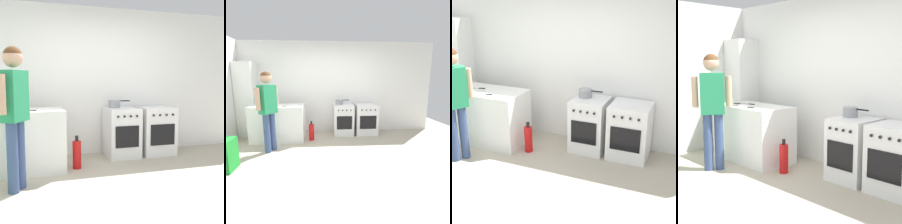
# 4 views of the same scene
# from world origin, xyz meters

# --- Properties ---
(ground_plane) EXTENTS (8.00, 8.00, 0.00)m
(ground_plane) POSITION_xyz_m (0.00, 0.00, 0.00)
(ground_plane) COLOR #ADA38E
(back_wall) EXTENTS (6.00, 0.10, 2.60)m
(back_wall) POSITION_xyz_m (0.00, 1.95, 1.30)
(back_wall) COLOR white
(back_wall) RESTS_ON ground
(counter_unit) EXTENTS (1.30, 0.70, 0.90)m
(counter_unit) POSITION_xyz_m (-1.35, 1.20, 0.45)
(counter_unit) COLOR white
(counter_unit) RESTS_ON ground
(oven_left) EXTENTS (0.54, 0.62, 0.85)m
(oven_left) POSITION_xyz_m (0.35, 1.58, 0.43)
(oven_left) COLOR white
(oven_left) RESTS_ON ground
(oven_right) EXTENTS (0.60, 0.62, 0.85)m
(oven_right) POSITION_xyz_m (0.99, 1.58, 0.43)
(oven_right) COLOR white
(oven_right) RESTS_ON ground
(pot) EXTENTS (0.39, 0.21, 0.14)m
(pot) POSITION_xyz_m (0.24, 1.64, 0.92)
(pot) COLOR gray
(pot) RESTS_ON oven_left
(knife_chef) EXTENTS (0.28, 0.19, 0.01)m
(knife_chef) POSITION_xyz_m (-1.61, 0.94, 0.90)
(knife_chef) COLOR silver
(knife_chef) RESTS_ON counter_unit
(knife_paring) EXTENTS (0.20, 0.12, 0.01)m
(knife_paring) POSITION_xyz_m (-1.69, 1.17, 0.91)
(knife_paring) COLOR silver
(knife_paring) RESTS_ON counter_unit
(knife_carving) EXTENTS (0.32, 0.12, 0.01)m
(knife_carving) POSITION_xyz_m (-1.55, 1.23, 0.90)
(knife_carving) COLOR silver
(knife_carving) RESTS_ON counter_unit
(knife_utility) EXTENTS (0.24, 0.12, 0.01)m
(knife_utility) POSITION_xyz_m (-1.09, 1.02, 0.90)
(knife_utility) COLOR silver
(knife_utility) RESTS_ON counter_unit
(person) EXTENTS (0.34, 0.51, 1.71)m
(person) POSITION_xyz_m (-1.36, 0.46, 1.03)
(person) COLOR #384C7A
(person) RESTS_ON ground
(fire_extinguisher) EXTENTS (0.13, 0.13, 0.50)m
(fire_extinguisher) POSITION_xyz_m (-0.52, 1.10, 0.22)
(fire_extinguisher) COLOR red
(fire_extinguisher) RESTS_ON ground
(larder_cabinet) EXTENTS (0.48, 0.44, 2.00)m
(larder_cabinet) POSITION_xyz_m (-2.30, 1.68, 1.00)
(larder_cabinet) COLOR white
(larder_cabinet) RESTS_ON ground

